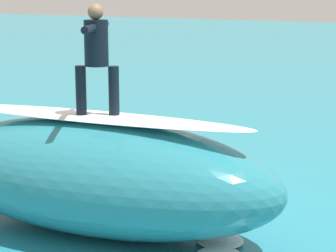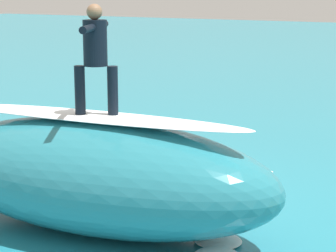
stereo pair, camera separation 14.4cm
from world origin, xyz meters
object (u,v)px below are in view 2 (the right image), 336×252
(surfboard_paddling, at_px, (222,176))
(surfer_riding, at_px, (95,51))
(surfer_paddling, at_px, (216,169))
(surfboard_riding, at_px, (97,117))

(surfboard_paddling, bearing_deg, surfer_riding, -145.95)
(surfboard_paddling, relative_size, surfer_paddling, 1.57)
(surfer_paddling, bearing_deg, surfboard_riding, -144.69)
(surfer_riding, relative_size, surfboard_paddling, 0.74)
(surfboard_riding, distance_m, surfer_riding, 1.02)
(surfboard_riding, height_order, surfer_paddling, surfboard_riding)
(surfboard_paddling, height_order, surfer_paddling, surfer_paddling)
(surfer_paddling, bearing_deg, surfer_riding, -144.69)
(surfboard_riding, height_order, surfer_riding, surfer_riding)
(surfboard_riding, bearing_deg, surfboard_paddling, -122.02)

